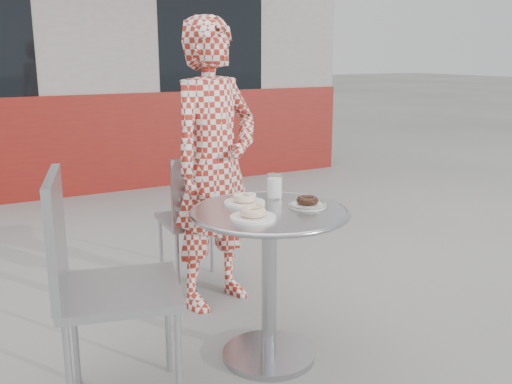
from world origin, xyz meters
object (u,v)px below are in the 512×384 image
bistro_table (269,248)px  plate_far (245,200)px  chair_far (196,246)px  chair_left (119,337)px  plate_near (253,214)px  plate_checker (307,203)px  milk_cup (275,187)px  seated_person (215,165)px

bistro_table → plate_far: (-0.05, 0.14, 0.19)m
chair_far → chair_left: (-0.75, -0.97, 0.04)m
chair_far → plate_near: (-0.17, -1.04, 0.48)m
chair_left → plate_checker: (0.88, -0.01, 0.44)m
bistro_table → chair_far: chair_far is taller
plate_checker → plate_far: bearing=143.5°
chair_far → milk_cup: (0.09, -0.78, 0.52)m
plate_near → milk_cup: 0.37m
bistro_table → milk_cup: milk_cup is taller
chair_left → milk_cup: (0.83, 0.20, 0.48)m
plate_near → plate_checker: 0.31m
chair_left → seated_person: 1.16m
chair_left → seated_person: size_ratio=0.61×
seated_person → plate_checker: seated_person is taller
seated_person → plate_near: size_ratio=8.25×
chair_left → plate_far: 0.81m
chair_far → plate_far: 0.95m
chair_far → plate_far: (-0.09, -0.81, 0.48)m
seated_person → plate_checker: 0.74m
plate_far → milk_cup: (0.18, 0.03, 0.04)m
bistro_table → chair_left: bearing=-178.0°
chair_far → plate_near: 1.16m
bistro_table → chair_left: chair_left is taller
chair_left → milk_cup: bearing=-62.5°
plate_checker → milk_cup: (-0.05, 0.20, 0.04)m
bistro_table → plate_checker: 0.26m
plate_far → plate_checker: size_ratio=1.08×
seated_person → plate_far: seated_person is taller
seated_person → plate_checker: bearing=-99.3°
plate_checker → chair_left: bearing=179.7°
chair_left → chair_far: bearing=-23.3°
chair_left → seated_person: seated_person is taller
plate_checker → milk_cup: size_ratio=1.49×
plate_far → milk_cup: 0.18m
chair_far → seated_person: 0.59m
bistro_table → plate_near: (-0.13, -0.09, 0.19)m
plate_near → plate_far: bearing=70.9°
plate_near → milk_cup: size_ratio=1.65×
chair_left → plate_far: chair_left is taller
plate_checker → seated_person: bearing=99.3°
plate_checker → milk_cup: bearing=104.5°
milk_cup → chair_left: bearing=-166.7°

